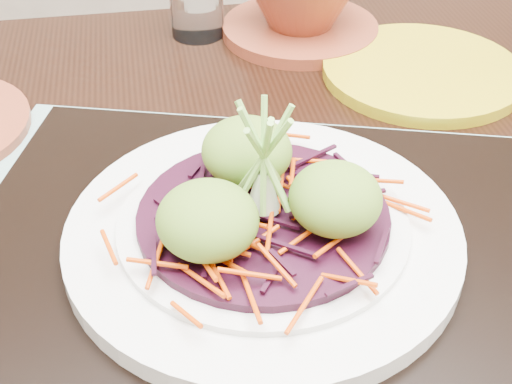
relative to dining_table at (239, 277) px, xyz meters
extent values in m
cube|color=black|center=(0.00, 0.00, 0.08)|extent=(1.25, 0.89, 0.04)
cube|color=#80A69A|center=(0.00, -0.09, 0.10)|extent=(0.61, 0.55, 0.00)
cube|color=black|center=(0.00, -0.09, 0.11)|extent=(0.53, 0.47, 0.02)
cylinder|color=silver|center=(0.00, -0.09, 0.13)|extent=(0.28, 0.28, 0.02)
cylinder|color=silver|center=(0.00, -0.09, 0.14)|extent=(0.21, 0.21, 0.01)
cylinder|color=black|center=(0.00, -0.09, 0.15)|extent=(0.18, 0.18, 0.01)
ellipsoid|color=olive|center=(-0.05, -0.11, 0.17)|extent=(0.07, 0.07, 0.05)
ellipsoid|color=olive|center=(0.04, -0.11, 0.17)|extent=(0.07, 0.07, 0.05)
ellipsoid|color=olive|center=(0.00, -0.04, 0.17)|extent=(0.07, 0.07, 0.05)
cylinder|color=maroon|center=(0.14, 0.28, 0.10)|extent=(0.21, 0.21, 0.01)
cylinder|color=#AB9613|center=(0.24, 0.15, 0.10)|extent=(0.27, 0.27, 0.01)
camera|label=1|loc=(-0.11, -0.46, 0.47)|focal=50.00mm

